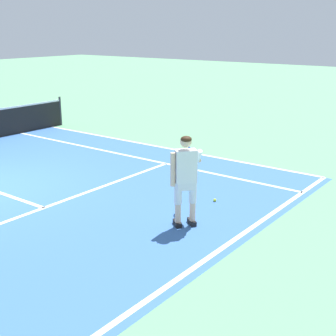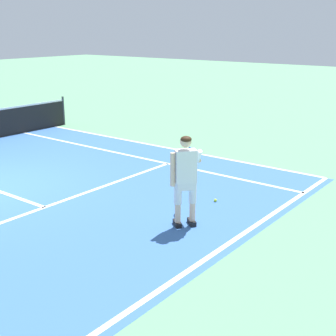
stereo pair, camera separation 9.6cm
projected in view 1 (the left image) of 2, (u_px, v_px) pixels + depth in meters
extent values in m
cube|color=#3866A8|center=(7.00, 195.00, 10.38)|extent=(10.98, 10.66, 0.00)
cube|color=white|center=(202.00, 262.00, 7.41)|extent=(10.98, 0.10, 0.01)
cube|color=white|center=(44.00, 208.00, 9.64)|extent=(8.23, 0.10, 0.01)
cube|color=white|center=(131.00, 156.00, 13.52)|extent=(0.10, 10.26, 0.01)
cube|color=white|center=(160.00, 147.00, 14.57)|extent=(0.10, 10.26, 0.01)
cylinder|color=#333338|center=(60.00, 111.00, 17.73)|extent=(0.08, 0.08, 1.07)
cube|color=black|center=(177.00, 223.00, 8.78)|extent=(0.26, 0.29, 0.09)
cube|color=black|center=(192.00, 222.00, 8.84)|extent=(0.26, 0.29, 0.09)
cylinder|color=beige|center=(178.00, 213.00, 8.67)|extent=(0.11, 0.11, 0.36)
cylinder|color=silver|center=(178.00, 193.00, 8.56)|extent=(0.14, 0.14, 0.41)
cylinder|color=beige|center=(193.00, 211.00, 8.74)|extent=(0.11, 0.11, 0.36)
cylinder|color=silver|center=(193.00, 192.00, 8.63)|extent=(0.14, 0.14, 0.41)
cube|color=silver|center=(186.00, 184.00, 8.55)|extent=(0.39, 0.37, 0.20)
cube|color=white|center=(186.00, 166.00, 8.45)|extent=(0.43, 0.41, 0.60)
cylinder|color=beige|center=(173.00, 170.00, 8.41)|extent=(0.09, 0.09, 0.62)
cylinder|color=white|center=(199.00, 156.00, 8.55)|extent=(0.24, 0.26, 0.29)
cylinder|color=beige|center=(197.00, 160.00, 8.80)|extent=(0.25, 0.28, 0.14)
sphere|color=beige|center=(186.00, 142.00, 8.33)|extent=(0.21, 0.21, 0.21)
ellipsoid|color=#382314|center=(186.00, 139.00, 8.30)|extent=(0.28, 0.28, 0.12)
cylinder|color=#232326|center=(195.00, 158.00, 9.01)|extent=(0.15, 0.17, 0.03)
cylinder|color=#1E479E|center=(192.00, 156.00, 9.15)|extent=(0.08, 0.09, 0.02)
torus|color=#1E479E|center=(190.00, 154.00, 9.32)|extent=(0.21, 0.25, 0.30)
cylinder|color=silver|center=(190.00, 154.00, 9.32)|extent=(0.16, 0.20, 0.25)
sphere|color=#CCE02D|center=(215.00, 200.00, 9.99)|extent=(0.07, 0.07, 0.07)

